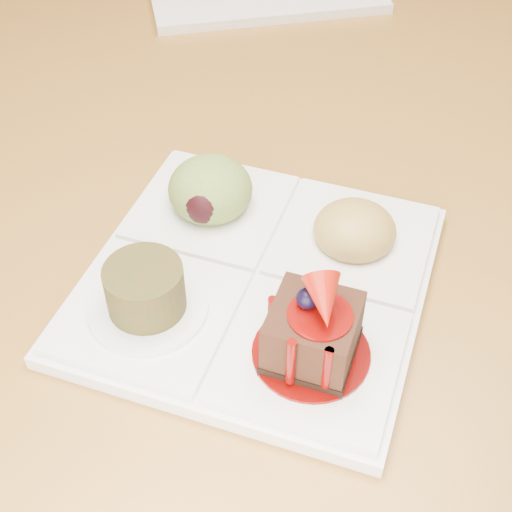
# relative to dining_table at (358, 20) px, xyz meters

# --- Properties ---
(ground) EXTENTS (6.00, 6.00, 0.00)m
(ground) POSITION_rel_dining_table_xyz_m (0.00, 0.00, -0.68)
(ground) COLOR #553418
(dining_table) EXTENTS (1.00, 1.80, 0.75)m
(dining_table) POSITION_rel_dining_table_xyz_m (0.00, 0.00, 0.00)
(dining_table) COLOR olive
(dining_table) RESTS_ON ground
(sampler_plate) EXTENTS (0.28, 0.28, 0.10)m
(sampler_plate) POSITION_rel_dining_table_xyz_m (-0.02, -0.59, 0.09)
(sampler_plate) COLOR white
(sampler_plate) RESTS_ON dining_table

